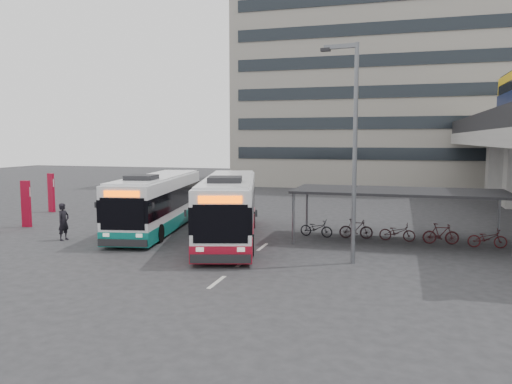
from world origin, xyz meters
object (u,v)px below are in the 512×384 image
(bus_teal, at_px, (158,203))
(lamp_post, at_px, (352,140))
(bus_main, at_px, (229,209))
(pedestrian, at_px, (64,222))

(bus_teal, height_order, lamp_post, lamp_post)
(lamp_post, bearing_deg, bus_main, 160.43)
(bus_teal, xyz_separation_m, lamp_post, (10.97, -4.71, 3.47))
(pedestrian, distance_m, lamp_post, 14.68)
(lamp_post, bearing_deg, bus_teal, 164.01)
(lamp_post, bearing_deg, pedestrian, -175.69)
(pedestrian, height_order, lamp_post, lamp_post)
(bus_teal, distance_m, pedestrian, 5.10)
(bus_teal, distance_m, lamp_post, 12.43)
(bus_main, height_order, pedestrian, bus_main)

